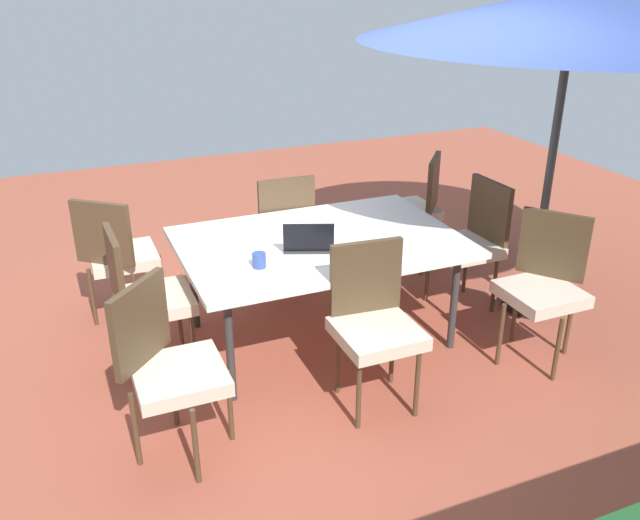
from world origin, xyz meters
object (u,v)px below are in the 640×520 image
object	(u,v)px
chair_southwest	(414,205)
chair_south	(281,226)
chair_east	(144,294)
dining_table	(320,246)
chair_west	(471,239)
chair_northeast	(168,363)
patio_umbrella	(573,15)
laptop	(309,243)
chair_southeast	(118,252)
chair_north	(374,319)
chair_northwest	(544,281)
cup	(259,260)

from	to	relation	value
chair_southwest	chair_south	size ratio (longest dim) A/B	1.00
chair_east	chair_south	bearing A→B (deg)	-59.06
dining_table	chair_east	world-z (taller)	chair_east
dining_table	chair_west	world-z (taller)	chair_west
chair_southwest	chair_northeast	size ratio (longest dim) A/B	1.00
patio_umbrella	laptop	distance (m)	2.25
chair_southwest	chair_southeast	size ratio (longest dim) A/B	1.00
dining_table	chair_southeast	xyz separation A→B (m)	(1.24, -0.77, -0.15)
chair_north	laptop	xyz separation A→B (m)	(0.14, -0.66, 0.24)
chair_southwest	chair_southeast	bearing A→B (deg)	-48.71
chair_southeast	chair_northwest	xyz separation A→B (m)	(-2.49, 1.55, 0.00)
chair_southwest	chair_north	size ratio (longest dim) A/B	1.00
chair_southeast	chair_west	bearing A→B (deg)	-157.87
chair_northwest	chair_southeast	bearing A→B (deg)	-159.46
laptop	chair_west	bearing A→B (deg)	-152.27
chair_southwest	chair_east	xyz separation A→B (m)	(2.39, 0.79, 0.00)
chair_north	laptop	size ratio (longest dim) A/B	2.52
chair_northwest	chair_north	bearing A→B (deg)	-126.93
patio_umbrella	cup	world-z (taller)	patio_umbrella
chair_southwest	chair_north	world-z (taller)	same
patio_umbrella	chair_northwest	xyz separation A→B (m)	(0.43, 0.57, -1.58)
chair_north	laptop	bearing A→B (deg)	107.02
dining_table	chair_northeast	distance (m)	1.44
chair_south	cup	size ratio (longest dim) A/B	10.60
cup	patio_umbrella	bearing A→B (deg)	-178.82
chair_south	chair_north	size ratio (longest dim) A/B	1.00
chair_southwest	chair_northwest	bearing A→B (deg)	40.90
dining_table	chair_west	xyz separation A→B (m)	(-1.23, -0.01, -0.15)
cup	chair_north	bearing A→B (deg)	133.96
patio_umbrella	laptop	world-z (taller)	patio_umbrella
chair_southwest	chair_southeast	distance (m)	2.46
chair_east	dining_table	bearing A→B (deg)	-94.12
chair_northeast	chair_east	size ratio (longest dim) A/B	1.00
chair_northeast	chair_north	world-z (taller)	same
chair_north	chair_west	bearing A→B (deg)	38.42
chair_southwest	laptop	bearing A→B (deg)	-14.73
patio_umbrella	chair_northwest	world-z (taller)	patio_umbrella
patio_umbrella	chair_south	distance (m)	2.51
dining_table	chair_southeast	size ratio (longest dim) A/B	1.89
chair_southwest	chair_northeast	xyz separation A→B (m)	(2.40, 1.63, 0.00)
chair_east	chair_northwest	bearing A→B (deg)	-110.80
chair_southeast	chair_north	distance (m)	2.00
chair_northwest	patio_umbrella	bearing A→B (deg)	105.22
chair_south	chair_north	xyz separation A→B (m)	(0.00, 1.61, 0.00)
chair_north	chair_northwest	size ratio (longest dim) A/B	1.00
chair_northeast	dining_table	bearing A→B (deg)	-11.84
chair_south	chair_southeast	bearing A→B (deg)	4.11
chair_northwest	cup	distance (m)	1.85
dining_table	patio_umbrella	xyz separation A→B (m)	(-1.68, 0.21, 1.43)
chair_southeast	cup	xyz separation A→B (m)	(-0.73, 1.03, 0.24)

